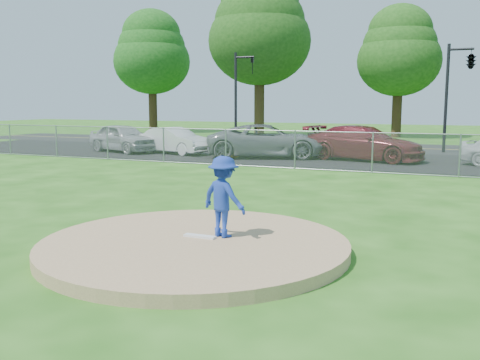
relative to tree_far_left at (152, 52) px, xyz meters
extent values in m
plane|color=#1F5612|center=(22.00, -23.00, -7.06)|extent=(120.00, 120.00, 0.00)
cylinder|color=#A6825B|center=(22.00, -33.00, -6.96)|extent=(5.40, 5.40, 0.20)
cube|color=white|center=(22.00, -32.80, -6.84)|extent=(0.60, 0.15, 0.04)
cube|color=gray|center=(22.00, -21.00, -6.31)|extent=(40.00, 0.06, 1.50)
cube|color=black|center=(22.00, -16.50, -7.05)|extent=(50.00, 8.00, 0.01)
cube|color=black|center=(22.00, -9.00, -7.06)|extent=(60.00, 7.00, 0.01)
cylinder|color=#352113|center=(0.00, 0.00, -4.96)|extent=(0.74, 0.74, 4.20)
ellipsoid|color=#154F15|center=(0.00, 0.00, -0.84)|extent=(6.72, 6.72, 5.71)
ellipsoid|color=#154F15|center=(0.00, 0.00, 0.33)|extent=(5.91, 5.91, 5.03)
ellipsoid|color=#154F15|center=(0.00, 0.00, 1.51)|extent=(5.11, 5.11, 4.34)
cylinder|color=#382714|center=(11.00, -2.00, -4.61)|extent=(0.78, 0.78, 4.90)
ellipsoid|color=#194512|center=(11.00, -2.00, 0.19)|extent=(7.84, 7.84, 6.66)
ellipsoid|color=#194512|center=(11.00, -2.00, 1.56)|extent=(6.90, 6.90, 5.86)
ellipsoid|color=#194512|center=(11.00, -2.00, 2.94)|extent=(5.96, 5.96, 5.06)
cylinder|color=#332112|center=(21.00, 1.00, -5.13)|extent=(0.72, 0.72, 3.85)
ellipsoid|color=#1B4C14|center=(21.00, 1.00, -1.36)|extent=(6.16, 6.16, 5.24)
ellipsoid|color=#1B4C14|center=(21.00, 1.00, -0.28)|extent=(5.42, 5.42, 4.61)
ellipsoid|color=#1B4C14|center=(21.00, 1.00, 0.79)|extent=(4.68, 4.68, 3.98)
cylinder|color=black|center=(13.00, -11.00, -4.26)|extent=(0.16, 0.16, 5.60)
cylinder|color=black|center=(13.60, -11.00, -1.76)|extent=(1.20, 0.12, 0.12)
imported|color=black|center=(14.08, -11.00, -2.26)|extent=(0.16, 0.20, 1.00)
cylinder|color=black|center=(25.00, -11.00, -4.26)|extent=(0.16, 0.16, 5.60)
cylinder|color=black|center=(25.60, -11.00, -1.76)|extent=(1.20, 0.12, 0.12)
imported|color=black|center=(26.08, -11.00, -2.26)|extent=(0.53, 2.48, 1.00)
imported|color=#1C389C|center=(22.36, -32.56, -6.13)|extent=(1.06, 0.81, 1.45)
cone|color=orange|center=(15.92, -17.78, -6.70)|extent=(0.36, 0.36, 0.71)
imported|color=#ACACB0|center=(9.36, -17.52, -6.30)|extent=(4.73, 3.08, 1.50)
imported|color=white|center=(12.38, -17.29, -6.38)|extent=(4.27, 2.36, 1.33)
imported|color=slate|center=(17.40, -17.21, -6.26)|extent=(6.22, 4.36, 1.58)
imported|color=maroon|center=(21.88, -16.66, -6.27)|extent=(5.71, 3.22, 1.56)
camera|label=1|loc=(26.37, -41.04, -4.48)|focal=40.00mm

